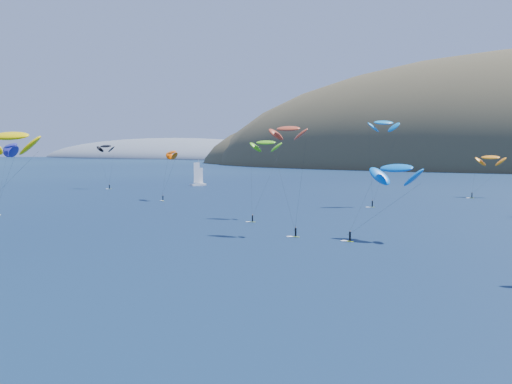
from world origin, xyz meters
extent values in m
ellipsoid|color=#3D3526|center=(-140.00, 590.00, -7.20)|extent=(340.00, 240.00, 120.00)
ellipsoid|color=slate|center=(-480.00, 760.00, -3.60)|extent=(400.00, 240.00, 60.00)
ellipsoid|color=slate|center=(-340.00, 720.00, -2.64)|extent=(240.00, 180.00, 44.00)
cube|color=silver|center=(-94.00, 222.32, 0.36)|extent=(4.22, 8.07, 0.94)
cylinder|color=silver|center=(-94.00, 222.84, 5.82)|extent=(0.15, 0.15, 10.92)
cube|color=#C4E719|center=(-58.66, 146.65, 0.04)|extent=(1.36, 1.18, 0.08)
cylinder|color=black|center=(-58.66, 146.65, 0.92)|extent=(0.33, 0.33, 1.50)
sphere|color=#8C6047|center=(-58.66, 146.65, 1.80)|extent=(0.25, 0.25, 0.25)
ellipsoid|color=#F15700|center=(-59.39, 152.83, 15.35)|extent=(8.41, 7.66, 4.36)
ellipsoid|color=#F6D600|center=(-26.09, 54.41, 19.44)|extent=(12.14, 8.08, 6.21)
cube|color=#C4E719|center=(-4.69, 106.14, 0.04)|extent=(1.37, 0.70, 0.07)
cylinder|color=black|center=(-4.69, 106.14, 0.86)|extent=(0.31, 0.31, 1.41)
sphere|color=#8C6047|center=(-4.69, 106.14, 1.68)|extent=(0.24, 0.24, 0.24)
ellipsoid|color=#54BC15|center=(-6.89, 117.17, 18.36)|extent=(8.13, 5.27, 4.18)
cube|color=#C4E719|center=(7.05, 156.43, 0.04)|extent=(1.48, 1.22, 0.08)
cylinder|color=black|center=(7.05, 156.43, 0.98)|extent=(0.35, 0.35, 1.60)
sphere|color=#8C6047|center=(7.05, 156.43, 1.92)|extent=(0.27, 0.27, 0.27)
ellipsoid|color=#0987D8|center=(8.23, 162.26, 24.20)|extent=(9.62, 8.47, 4.94)
cube|color=#C4E719|center=(26.81, 85.59, 0.04)|extent=(1.58, 0.85, 0.08)
cylinder|color=black|center=(26.81, 85.59, 1.00)|extent=(0.36, 0.36, 1.63)
sphere|color=#8C6047|center=(26.81, 85.59, 1.94)|extent=(0.27, 0.27, 0.27)
ellipsoid|color=blue|center=(33.08, 93.34, 13.46)|extent=(11.80, 7.85, 6.04)
cube|color=#C4E719|center=(15.20, 86.84, 0.04)|extent=(1.51, 0.58, 0.08)
cylinder|color=black|center=(15.20, 86.84, 0.97)|extent=(0.35, 0.35, 1.58)
sphere|color=#8C6047|center=(15.20, 86.84, 1.88)|extent=(0.26, 0.26, 0.26)
ellipsoid|color=#B93E22|center=(11.51, 91.13, 21.05)|extent=(7.92, 4.29, 4.24)
ellipsoid|color=navy|center=(-71.56, 96.93, 17.57)|extent=(10.88, 9.12, 5.54)
cube|color=#C4E719|center=(25.25, 204.74, 0.04)|extent=(1.55, 0.60, 0.08)
cylinder|color=black|center=(25.25, 204.74, 0.99)|extent=(0.35, 0.35, 1.61)
sphere|color=#8C6047|center=(25.25, 204.74, 1.92)|extent=(0.27, 0.27, 0.27)
ellipsoid|color=orange|center=(29.50, 213.33, 13.46)|extent=(9.89, 5.40, 5.28)
cube|color=#C4E719|center=(-113.01, 186.28, 0.04)|extent=(1.46, 0.58, 0.08)
cylinder|color=black|center=(-113.01, 186.28, 0.93)|extent=(0.33, 0.33, 1.52)
sphere|color=#8C6047|center=(-113.01, 186.28, 1.82)|extent=(0.26, 0.26, 0.26)
ellipsoid|color=black|center=(-116.86, 188.97, 17.13)|extent=(8.10, 4.48, 4.31)
camera|label=1|loc=(72.71, -37.61, 17.97)|focal=50.00mm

